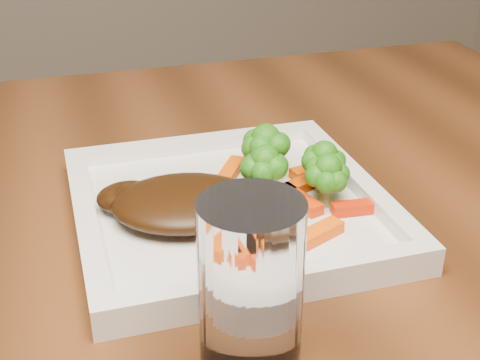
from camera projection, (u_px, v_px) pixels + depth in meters
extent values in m
cube|color=white|center=(229.00, 212.00, 0.60)|extent=(0.27, 0.27, 0.01)
ellipsoid|color=#321A07|center=(185.00, 202.00, 0.57)|extent=(0.14, 0.12, 0.03)
cube|color=#FF5404|center=(314.00, 235.00, 0.55)|extent=(0.06, 0.04, 0.01)
cube|color=red|center=(359.00, 207.00, 0.59)|extent=(0.05, 0.02, 0.01)
cube|color=#FF3C04|center=(252.00, 230.00, 0.55)|extent=(0.02, 0.05, 0.01)
cube|color=#D24403|center=(318.00, 169.00, 0.65)|extent=(0.06, 0.03, 0.01)
cube|color=#DA4D03|center=(230.00, 171.00, 0.65)|extent=(0.04, 0.05, 0.01)
cube|color=red|center=(299.00, 200.00, 0.60)|extent=(0.03, 0.05, 0.01)
cube|color=#CA3C03|center=(293.00, 189.00, 0.62)|extent=(0.06, 0.04, 0.01)
cylinder|color=silver|center=(251.00, 288.00, 0.41)|extent=(0.08, 0.08, 0.12)
cube|color=#FF5004|center=(246.00, 227.00, 0.56)|extent=(0.01, 0.05, 0.01)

